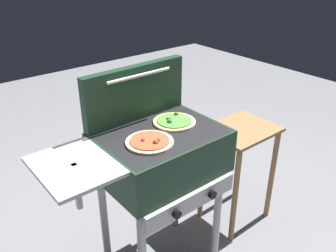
{
  "coord_description": "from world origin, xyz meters",
  "views": [
    {
      "loc": [
        -0.99,
        -1.28,
        1.75
      ],
      "look_at": [
        0.05,
        0.0,
        0.92
      ],
      "focal_mm": 38.01,
      "sensor_mm": 36.0,
      "label": 1
    }
  ],
  "objects_px": {
    "pizza_pepperoni": "(150,142)",
    "prep_table": "(239,155)",
    "pizza_veggie": "(174,121)",
    "grill": "(159,157)"
  },
  "relations": [
    {
      "from": "pizza_veggie",
      "to": "grill",
      "type": "bearing_deg",
      "value": -162.48
    },
    {
      "from": "pizza_pepperoni",
      "to": "grill",
      "type": "bearing_deg",
      "value": 28.96
    },
    {
      "from": "pizza_veggie",
      "to": "pizza_pepperoni",
      "type": "distance_m",
      "value": 0.26
    },
    {
      "from": "grill",
      "to": "pizza_veggie",
      "type": "distance_m",
      "value": 0.21
    },
    {
      "from": "grill",
      "to": "pizza_veggie",
      "type": "relative_size",
      "value": 4.17
    },
    {
      "from": "pizza_pepperoni",
      "to": "prep_table",
      "type": "xyz_separation_m",
      "value": [
        0.77,
        0.06,
        -0.4
      ]
    },
    {
      "from": "prep_table",
      "to": "pizza_veggie",
      "type": "bearing_deg",
      "value": 175.79
    },
    {
      "from": "pizza_veggie",
      "to": "prep_table",
      "type": "height_order",
      "value": "pizza_veggie"
    },
    {
      "from": "pizza_veggie",
      "to": "pizza_pepperoni",
      "type": "relative_size",
      "value": 0.98
    },
    {
      "from": "pizza_veggie",
      "to": "prep_table",
      "type": "xyz_separation_m",
      "value": [
        0.54,
        -0.04,
        -0.4
      ]
    }
  ]
}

